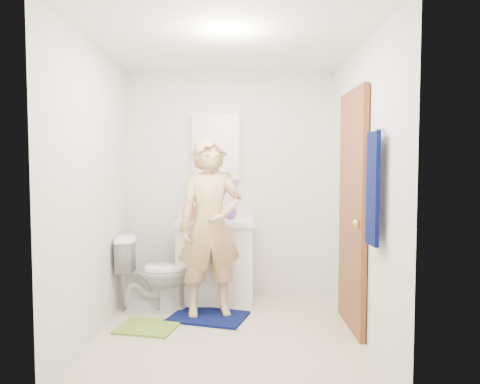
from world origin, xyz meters
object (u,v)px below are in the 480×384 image
(towel, at_px, (373,189))
(soap_dispenser, at_px, (192,210))
(medicine_cabinet, at_px, (216,147))
(vanity_cabinet, at_px, (215,263))
(toothbrush_cup, at_px, (231,214))
(man, at_px, (210,227))
(toilet, at_px, (155,273))

(towel, bearing_deg, soap_dispenser, 135.26)
(medicine_cabinet, bearing_deg, towel, -55.39)
(vanity_cabinet, height_order, toothbrush_cup, toothbrush_cup)
(towel, relative_size, man, 0.49)
(medicine_cabinet, relative_size, toothbrush_cup, 5.65)
(toothbrush_cup, bearing_deg, soap_dispenser, -156.93)
(soap_dispenser, bearing_deg, toilet, -152.18)
(toilet, bearing_deg, toothbrush_cup, -70.79)
(soap_dispenser, bearing_deg, medicine_cabinet, 54.14)
(vanity_cabinet, distance_m, toilet, 0.64)
(medicine_cabinet, height_order, toilet, medicine_cabinet)
(towel, bearing_deg, toilet, 145.46)
(toilet, distance_m, man, 0.75)
(vanity_cabinet, xyz_separation_m, man, (-0.03, -0.47, 0.44))
(man, bearing_deg, medicine_cabinet, 76.16)
(medicine_cabinet, height_order, man, medicine_cabinet)
(man, bearing_deg, toilet, 148.38)
(medicine_cabinet, distance_m, towel, 2.11)
(soap_dispenser, height_order, toothbrush_cup, soap_dispenser)
(vanity_cabinet, distance_m, towel, 2.08)
(soap_dispenser, bearing_deg, vanity_cabinet, 21.57)
(toilet, relative_size, toothbrush_cup, 5.88)
(soap_dispenser, xyz_separation_m, man, (0.20, -0.38, -0.12))
(toothbrush_cup, bearing_deg, towel, -56.75)
(medicine_cabinet, height_order, towel, medicine_cabinet)
(soap_dispenser, distance_m, toothbrush_cup, 0.42)
(medicine_cabinet, relative_size, toilet, 0.96)
(toilet, relative_size, soap_dispenser, 3.53)
(towel, height_order, toothbrush_cup, towel)
(medicine_cabinet, height_order, soap_dispenser, medicine_cabinet)
(vanity_cabinet, bearing_deg, towel, -51.53)
(medicine_cabinet, xyz_separation_m, soap_dispenser, (-0.23, -0.31, -0.65))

